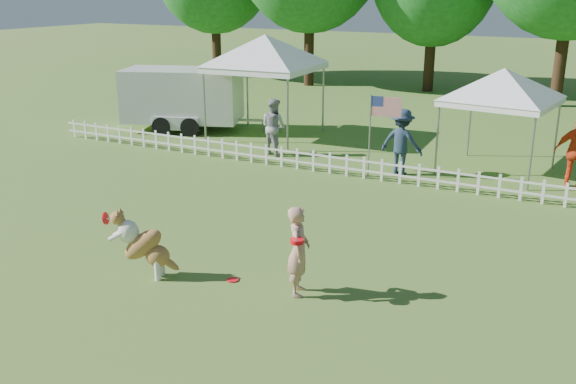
# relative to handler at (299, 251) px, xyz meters

# --- Properties ---
(ground) EXTENTS (120.00, 120.00, 0.00)m
(ground) POSITION_rel_handler_xyz_m (-1.25, -0.20, -0.77)
(ground) COLOR #3B6D22
(ground) RESTS_ON ground
(picket_fence) EXTENTS (22.00, 0.08, 0.60)m
(picket_fence) POSITION_rel_handler_xyz_m (-1.25, 6.80, -0.47)
(picket_fence) COLOR silver
(picket_fence) RESTS_ON ground
(handler) EXTENTS (0.54, 0.65, 1.53)m
(handler) POSITION_rel_handler_xyz_m (0.00, 0.00, 0.00)
(handler) COLOR tan
(handler) RESTS_ON ground
(dog) EXTENTS (1.24, 0.76, 1.22)m
(dog) POSITION_rel_handler_xyz_m (-2.68, -0.68, -0.16)
(dog) COLOR brown
(dog) RESTS_ON ground
(frisbee_on_turf) EXTENTS (0.26, 0.26, 0.02)m
(frisbee_on_turf) POSITION_rel_handler_xyz_m (-1.24, -0.10, -0.76)
(frisbee_on_turf) COLOR red
(frisbee_on_turf) RESTS_ON ground
(canopy_tent_left) EXTENTS (3.41, 3.41, 3.34)m
(canopy_tent_left) POSITION_rel_handler_xyz_m (-6.28, 9.90, 0.90)
(canopy_tent_left) COLOR white
(canopy_tent_left) RESTS_ON ground
(canopy_tent_right) EXTENTS (3.01, 3.01, 2.78)m
(canopy_tent_right) POSITION_rel_handler_xyz_m (1.45, 9.16, 0.62)
(canopy_tent_right) COLOR white
(canopy_tent_right) RESTS_ON ground
(cargo_trailer) EXTENTS (5.46, 3.85, 2.20)m
(cargo_trailer) POSITION_rel_handler_xyz_m (-9.46, 9.54, 0.33)
(cargo_trailer) COLOR silver
(cargo_trailer) RESTS_ON ground
(flag_pole) EXTENTS (0.86, 0.25, 2.23)m
(flag_pole) POSITION_rel_handler_xyz_m (-1.47, 7.05, 0.35)
(flag_pole) COLOR gray
(flag_pole) RESTS_ON ground
(spectator_a) EXTENTS (0.99, 0.86, 1.72)m
(spectator_a) POSITION_rel_handler_xyz_m (-4.90, 7.97, 0.09)
(spectator_a) COLOR #96969B
(spectator_a) RESTS_ON ground
(spectator_b) EXTENTS (1.20, 0.73, 1.80)m
(spectator_b) POSITION_rel_handler_xyz_m (-0.79, 7.69, 0.13)
(spectator_b) COLOR #223249
(spectator_b) RESTS_ON ground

